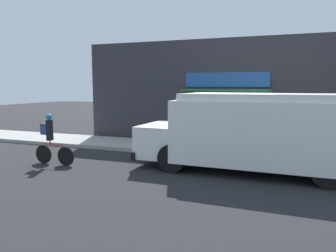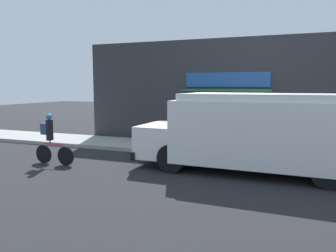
{
  "view_description": "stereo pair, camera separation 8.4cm",
  "coord_description": "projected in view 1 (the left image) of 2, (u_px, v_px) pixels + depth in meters",
  "views": [
    {
      "loc": [
        1.72,
        -11.04,
        2.51
      ],
      "look_at": [
        -2.36,
        -0.2,
        1.1
      ],
      "focal_mm": 35.0,
      "sensor_mm": 36.0,
      "label": 1
    },
    {
      "loc": [
        1.8,
        -11.01,
        2.51
      ],
      "look_at": [
        -2.36,
        -0.2,
        1.1
      ],
      "focal_mm": 35.0,
      "sensor_mm": 36.0,
      "label": 2
    }
  ],
  "objects": [
    {
      "name": "ground_plane",
      "position": [
        235.0,
        160.0,
        11.16
      ],
      "size": [
        70.0,
        70.0,
        0.0
      ],
      "primitive_type": "plane",
      "color": "#232326"
    },
    {
      "name": "trash_bin",
      "position": [
        293.0,
        142.0,
        11.55
      ],
      "size": [
        0.52,
        0.52,
        0.78
      ],
      "color": "#38383D",
      "rests_on": "sidewalk"
    },
    {
      "name": "sidewalk",
      "position": [
        240.0,
        152.0,
        12.24
      ],
      "size": [
        28.0,
        2.34,
        0.14
      ],
      "color": "#999993",
      "rests_on": "ground_plane"
    },
    {
      "name": "storefront",
      "position": [
        246.0,
        93.0,
        13.32
      ],
      "size": [
        14.54,
        0.75,
        4.48
      ],
      "color": "#2D2D33",
      "rests_on": "ground_plane"
    },
    {
      "name": "school_bus",
      "position": [
        259.0,
        131.0,
        9.51
      ],
      "size": [
        6.74,
        2.86,
        2.3
      ],
      "rotation": [
        0.0,
        0.0,
        -0.02
      ],
      "color": "white",
      "rests_on": "ground_plane"
    },
    {
      "name": "cyclist",
      "position": [
        51.0,
        140.0,
        10.5
      ],
      "size": [
        1.49,
        0.2,
        1.64
      ],
      "rotation": [
        0.0,
        0.0,
        -0.01
      ],
      "color": "black",
      "rests_on": "ground_plane"
    }
  ]
}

